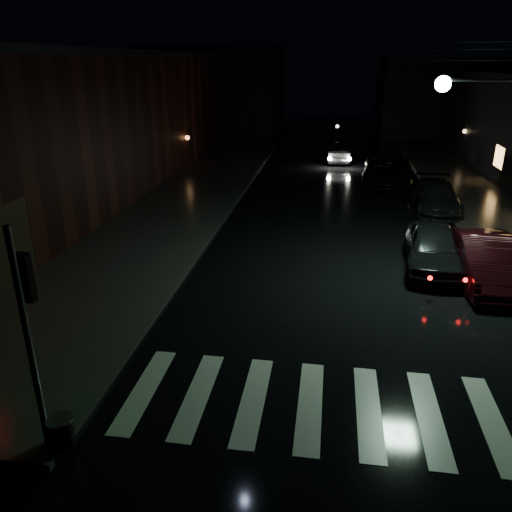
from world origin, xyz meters
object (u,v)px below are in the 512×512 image
at_px(oncoming_car, 338,152).
at_px(parked_car_c, 437,197).
at_px(parked_car_d, 387,171).
at_px(parked_car_b, 485,260).
at_px(parked_car_a, 433,248).

bearing_deg(oncoming_car, parked_car_c, 108.17).
bearing_deg(parked_car_d, parked_car_c, -65.47).
height_order(parked_car_b, parked_car_c, parked_car_b).
height_order(parked_car_a, parked_car_c, parked_car_a).
bearing_deg(parked_car_a, parked_car_b, -25.69).
bearing_deg(parked_car_c, parked_car_a, -97.33).
distance_m(parked_car_a, parked_car_b, 1.70).
distance_m(parked_car_a, parked_car_c, 7.48).
xyz_separation_m(parked_car_a, parked_car_c, (1.45, 7.33, -0.05)).
distance_m(parked_car_b, parked_car_d, 13.55).
xyz_separation_m(parked_car_c, oncoming_car, (-4.59, 11.91, -0.00)).
relative_size(parked_car_a, parked_car_d, 0.77).
relative_size(parked_car_d, oncoming_car, 1.36).
bearing_deg(parked_car_c, oncoming_car, 114.92).
bearing_deg(oncoming_car, parked_car_a, 96.37).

